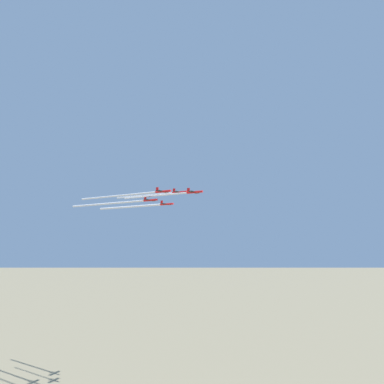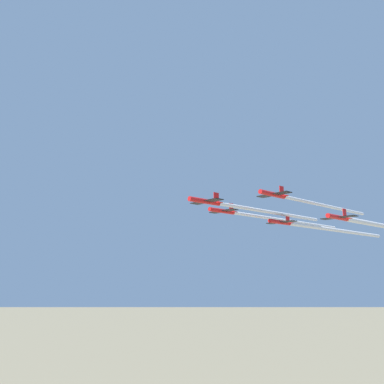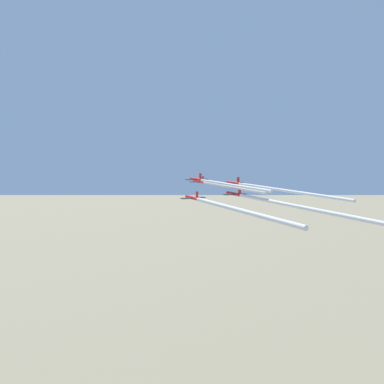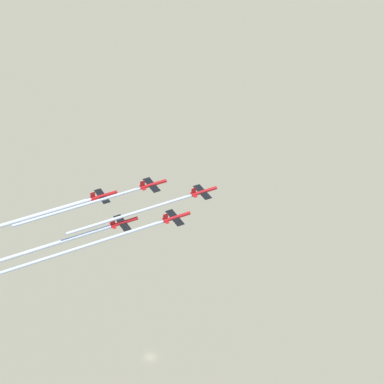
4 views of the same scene
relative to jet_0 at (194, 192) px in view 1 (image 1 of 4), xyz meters
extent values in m
cylinder|color=red|center=(0.17, 0.27, -0.04)|extent=(5.20, 7.38, 0.99)
cube|color=black|center=(-0.12, -0.18, -0.04)|extent=(7.55, 5.90, 0.16)
cube|color=red|center=(-1.62, -2.54, 1.20)|extent=(0.88, 1.29, 1.98)
cube|color=red|center=(-1.62, -2.54, -0.04)|extent=(2.97, 2.39, 0.11)
cylinder|color=red|center=(-12.78, -6.34, 1.97)|extent=(5.20, 7.38, 0.99)
cube|color=black|center=(-13.07, -6.80, 1.97)|extent=(7.55, 5.90, 0.16)
cube|color=red|center=(-14.58, -9.16, 3.21)|extent=(0.88, 1.29, 1.98)
cube|color=red|center=(-14.58, -9.16, 1.97)|extent=(2.97, 2.39, 0.11)
cylinder|color=red|center=(-0.34, -14.27, 0.20)|extent=(5.20, 7.38, 0.99)
cube|color=black|center=(-0.63, -14.72, 0.20)|extent=(7.55, 5.90, 0.16)
cube|color=red|center=(-2.13, -17.08, 1.44)|extent=(0.88, 1.29, 1.98)
cube|color=red|center=(-2.13, -17.08, 0.20)|extent=(2.97, 2.39, 0.11)
cylinder|color=red|center=(-25.74, -12.96, -2.52)|extent=(5.20, 7.38, 0.99)
cube|color=black|center=(-26.03, -13.41, -2.52)|extent=(7.55, 5.90, 0.16)
cube|color=red|center=(-27.54, -15.77, -1.28)|extent=(0.88, 1.29, 1.98)
cube|color=red|center=(-27.54, -15.77, -2.52)|extent=(2.97, 2.39, 0.11)
cylinder|color=red|center=(-13.30, -20.88, -2.12)|extent=(5.20, 7.38, 0.99)
cube|color=black|center=(-13.59, -21.34, -2.12)|extent=(7.55, 5.90, 0.16)
cube|color=red|center=(-15.09, -23.70, -0.87)|extent=(0.88, 1.29, 1.98)
cube|color=red|center=(-15.09, -23.70, -2.12)|extent=(2.97, 2.39, 0.11)
cylinder|color=white|center=(-12.14, -19.06, -0.04)|extent=(20.93, 32.24, 0.80)
cylinder|color=white|center=(-25.01, -25.53, 1.97)|extent=(20.71, 31.93, 0.75)
cylinder|color=white|center=(-15.65, -38.31, 0.20)|extent=(26.96, 41.69, 0.83)
cylinder|color=white|center=(-40.00, -35.35, -2.52)|extent=(25.10, 38.53, 1.12)
cylinder|color=white|center=(-29.46, -46.26, -2.12)|extent=(28.81, 44.45, 1.00)
camera|label=1|loc=(135.92, -10.16, -22.71)|focal=28.00mm
camera|label=2|loc=(-17.90, 71.73, -13.78)|focal=35.00mm
camera|label=3|loc=(-120.56, -72.46, 11.80)|focal=35.00mm
camera|label=4|loc=(83.75, -152.74, 124.78)|focal=70.00mm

